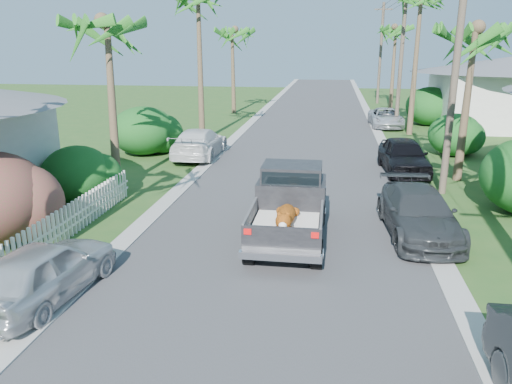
% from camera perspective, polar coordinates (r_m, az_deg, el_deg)
% --- Properties ---
extents(road, '(8.00, 100.00, 0.02)m').
position_cam_1_polar(road, '(31.32, 6.02, 6.57)').
color(road, '#38383A').
rests_on(road, ground).
extents(curb_left, '(0.60, 100.00, 0.06)m').
position_cam_1_polar(curb_left, '(31.80, -1.80, 6.84)').
color(curb_left, '#A5A39E').
rests_on(curb_left, ground).
extents(curb_right, '(0.60, 100.00, 0.06)m').
position_cam_1_polar(curb_right, '(31.43, 13.92, 6.25)').
color(curb_right, '#A5A39E').
rests_on(curb_right, ground).
extents(pickup_truck, '(1.98, 5.12, 2.06)m').
position_cam_1_polar(pickup_truck, '(14.46, 3.99, -1.11)').
color(pickup_truck, black).
rests_on(pickup_truck, ground).
extents(parked_car_rm, '(2.20, 4.71, 1.33)m').
position_cam_1_polar(parked_car_rm, '(15.24, 18.08, -2.34)').
color(parked_car_rm, '#323537').
rests_on(parked_car_rm, ground).
extents(parked_car_rf, '(2.06, 4.48, 1.49)m').
position_cam_1_polar(parked_car_rf, '(22.52, 16.52, 3.97)').
color(parked_car_rf, black).
rests_on(parked_car_rf, ground).
extents(parked_car_rd, '(2.20, 4.50, 1.23)m').
position_cam_1_polar(parked_car_rd, '(35.02, 14.63, 8.19)').
color(parked_car_rd, silver).
rests_on(parked_car_rd, ground).
extents(parked_car_ln, '(1.98, 4.03, 1.32)m').
position_cam_1_polar(parked_car_ln, '(11.87, -23.07, -8.32)').
color(parked_car_ln, silver).
rests_on(parked_car_ln, ground).
extents(parked_car_lf, '(2.00, 4.91, 1.42)m').
position_cam_1_polar(parked_car_lf, '(24.77, -6.48, 5.56)').
color(parked_car_lf, white).
rests_on(parked_car_lf, ground).
extents(palm_l_b, '(4.40, 4.40, 7.40)m').
position_cam_1_polar(palm_l_b, '(19.62, -16.84, 18.11)').
color(palm_l_b, brown).
rests_on(palm_l_b, ground).
extents(palm_l_d, '(4.40, 4.40, 7.70)m').
position_cam_1_polar(palm_l_d, '(40.61, -2.71, 18.02)').
color(palm_l_d, brown).
rests_on(palm_l_d, ground).
extents(palm_r_b, '(4.40, 4.40, 7.20)m').
position_cam_1_polar(palm_r_b, '(21.49, 23.77, 16.73)').
color(palm_r_b, brown).
rests_on(palm_r_b, ground).
extents(palm_r_d, '(4.40, 4.40, 8.00)m').
position_cam_1_polar(palm_r_d, '(46.14, 15.74, 17.64)').
color(palm_r_d, brown).
rests_on(palm_r_d, ground).
extents(shrub_l_c, '(2.40, 2.64, 2.00)m').
position_cam_1_polar(shrub_l_c, '(18.61, -19.77, 1.93)').
color(shrub_l_c, '#154513').
rests_on(shrub_l_c, ground).
extents(shrub_l_d, '(3.20, 3.52, 2.40)m').
position_cam_1_polar(shrub_l_d, '(25.94, -12.77, 6.85)').
color(shrub_l_d, '#154513').
rests_on(shrub_l_d, ground).
extents(shrub_r_c, '(2.60, 2.86, 2.10)m').
position_cam_1_polar(shrub_r_c, '(26.90, 21.79, 6.10)').
color(shrub_r_c, '#154513').
rests_on(shrub_r_c, ground).
extents(shrub_r_d, '(3.20, 3.52, 2.60)m').
position_cam_1_polar(shrub_r_d, '(36.67, 19.23, 9.25)').
color(shrub_r_d, '#154513').
rests_on(shrub_r_d, ground).
extents(picket_fence, '(0.10, 11.00, 1.00)m').
position_cam_1_polar(picket_fence, '(14.36, -22.94, -4.72)').
color(picket_fence, white).
rests_on(picket_fence, ground).
extents(house_right_far, '(9.00, 8.00, 4.60)m').
position_cam_1_polar(house_right_far, '(37.82, 26.91, 9.84)').
color(house_right_far, silver).
rests_on(house_right_far, ground).
extents(utility_pole_b, '(1.60, 0.26, 9.00)m').
position_cam_1_polar(utility_pole_b, '(19.32, 21.87, 13.07)').
color(utility_pole_b, brown).
rests_on(utility_pole_b, ground).
extents(utility_pole_c, '(1.60, 0.26, 9.00)m').
position_cam_1_polar(utility_pole_c, '(34.10, 16.27, 14.59)').
color(utility_pole_c, brown).
rests_on(utility_pole_c, ground).
extents(utility_pole_d, '(1.60, 0.26, 9.00)m').
position_cam_1_polar(utility_pole_d, '(49.02, 14.05, 15.16)').
color(utility_pole_d, brown).
rests_on(utility_pole_d, ground).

